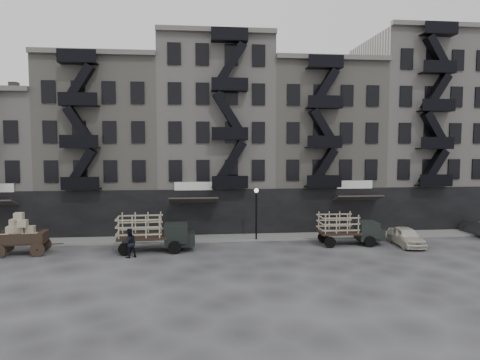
{
  "coord_description": "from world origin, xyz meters",
  "views": [
    {
      "loc": [
        -1.82,
        -31.09,
        7.55
      ],
      "look_at": [
        1.83,
        4.0,
        4.85
      ],
      "focal_mm": 32.0,
      "sensor_mm": 36.0,
      "label": 1
    }
  ],
  "objects": [
    {
      "name": "building_midwest",
      "position": [
        -10.0,
        9.83,
        7.5
      ],
      "size": [
        10.0,
        11.35,
        16.2
      ],
      "color": "gray",
      "rests_on": "ground"
    },
    {
      "name": "building_mideast",
      "position": [
        10.0,
        9.83,
        7.5
      ],
      "size": [
        10.0,
        11.35,
        16.2
      ],
      "color": "gray",
      "rests_on": "ground"
    },
    {
      "name": "car_east",
      "position": [
        14.23,
        -0.19,
        0.72
      ],
      "size": [
        1.92,
        4.29,
        1.43
      ],
      "primitive_type": "imported",
      "rotation": [
        0.0,
        0.0,
        -0.05
      ],
      "color": "beige",
      "rests_on": "ground"
    },
    {
      "name": "building_center",
      "position": [
        -0.0,
        9.82,
        8.5
      ],
      "size": [
        10.0,
        11.35,
        18.2
      ],
      "color": "#A49E97",
      "rests_on": "ground"
    },
    {
      "name": "lamp_post",
      "position": [
        3.0,
        2.6,
        2.78
      ],
      "size": [
        0.36,
        0.36,
        4.28
      ],
      "color": "black",
      "rests_on": "ground"
    },
    {
      "name": "building_east",
      "position": [
        20.0,
        9.82,
        9.0
      ],
      "size": [
        10.0,
        11.35,
        19.2
      ],
      "color": "#A49E97",
      "rests_on": "ground"
    },
    {
      "name": "ground",
      "position": [
        0.0,
        0.0,
        0.0
      ],
      "size": [
        140.0,
        140.0,
        0.0
      ],
      "primitive_type": "plane",
      "color": "#38383A",
      "rests_on": "ground"
    },
    {
      "name": "sidewalk",
      "position": [
        0.0,
        3.75,
        0.07
      ],
      "size": [
        55.0,
        2.5,
        0.15
      ],
      "primitive_type": "cube",
      "color": "slate",
      "rests_on": "ground"
    },
    {
      "name": "pedestrian_mid",
      "position": [
        -6.39,
        -1.64,
        1.01
      ],
      "size": [
        1.24,
        1.16,
        2.03
      ],
      "primitive_type": "imported",
      "rotation": [
        0.0,
        0.0,
        3.66
      ],
      "color": "black",
      "rests_on": "ground"
    },
    {
      "name": "stake_truck_west",
      "position": [
        -4.89,
        0.01,
        1.57
      ],
      "size": [
        5.56,
        2.45,
        2.75
      ],
      "rotation": [
        0.0,
        0.0,
        0.03
      ],
      "color": "black",
      "rests_on": "ground"
    },
    {
      "name": "stake_truck_east",
      "position": [
        9.94,
        0.58,
        1.42
      ],
      "size": [
        5.01,
        2.16,
        2.49
      ],
      "rotation": [
        0.0,
        0.0,
        -0.02
      ],
      "color": "black",
      "rests_on": "ground"
    },
    {
      "name": "wagon",
      "position": [
        -14.16,
        0.01,
        1.7
      ],
      "size": [
        3.64,
        2.14,
        2.97
      ],
      "rotation": [
        0.0,
        0.0,
        0.07
      ],
      "color": "black",
      "rests_on": "ground"
    }
  ]
}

